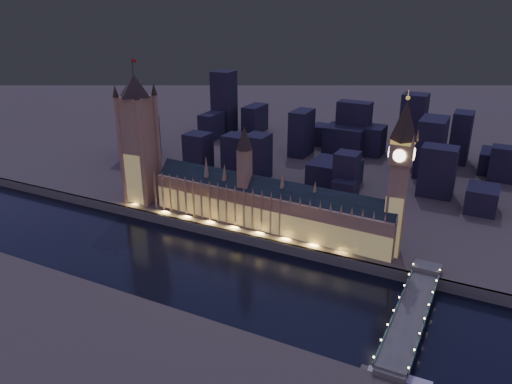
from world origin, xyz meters
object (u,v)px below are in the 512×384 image
at_px(westminster_bridge, 412,315).
at_px(river_boat, 406,383).
at_px(palace_of_westminster, 266,204).
at_px(elizabeth_tower, 400,167).
at_px(victoria_tower, 138,133).

bearing_deg(westminster_bridge, river_boat, -81.90).
height_order(palace_of_westminster, elizabeth_tower, elizabeth_tower).
distance_m(palace_of_westminster, elizabeth_tower, 107.46).
distance_m(victoria_tower, river_boat, 286.38).
height_order(palace_of_westminster, victoria_tower, victoria_tower).
bearing_deg(elizabeth_tower, victoria_tower, -180.00).
bearing_deg(elizabeth_tower, westminster_bridge, -67.38).
distance_m(elizabeth_tower, westminster_bridge, 96.70).
xyz_separation_m(palace_of_westminster, victoria_tower, (-120.62, 0.18, 42.01)).
relative_size(palace_of_westminster, victoria_tower, 1.66).
distance_m(victoria_tower, westminster_bridge, 261.36).
bearing_deg(elizabeth_tower, river_boat, -73.55).
bearing_deg(river_boat, victoria_tower, 155.11).
distance_m(palace_of_westminster, westminster_bridge, 142.11).
relative_size(victoria_tower, river_boat, 2.64).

